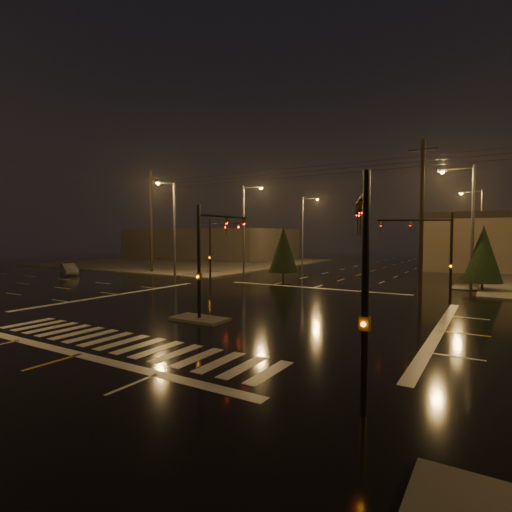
% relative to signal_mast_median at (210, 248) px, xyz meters
% --- Properties ---
extents(ground, '(140.00, 140.00, 0.00)m').
position_rel_signal_mast_median_xyz_m(ground, '(-0.00, 3.07, -3.75)').
color(ground, black).
rests_on(ground, ground).
extents(sidewalk_nw, '(36.00, 36.00, 0.12)m').
position_rel_signal_mast_median_xyz_m(sidewalk_nw, '(-30.00, 33.07, -3.69)').
color(sidewalk_nw, '#4C4944').
rests_on(sidewalk_nw, ground).
extents(median_island, '(3.00, 1.60, 0.15)m').
position_rel_signal_mast_median_xyz_m(median_island, '(-0.00, -0.93, -3.68)').
color(median_island, '#4C4944').
rests_on(median_island, ground).
extents(crosswalk, '(15.00, 2.60, 0.01)m').
position_rel_signal_mast_median_xyz_m(crosswalk, '(-0.00, -5.93, -3.75)').
color(crosswalk, beige).
rests_on(crosswalk, ground).
extents(stop_bar_near, '(16.00, 0.50, 0.01)m').
position_rel_signal_mast_median_xyz_m(stop_bar_near, '(-0.00, -7.93, -3.75)').
color(stop_bar_near, beige).
rests_on(stop_bar_near, ground).
extents(stop_bar_far, '(16.00, 0.50, 0.01)m').
position_rel_signal_mast_median_xyz_m(stop_bar_far, '(-0.00, 14.07, -3.75)').
color(stop_bar_far, beige).
rests_on(stop_bar_far, ground).
extents(commercial_block, '(30.00, 18.00, 5.60)m').
position_rel_signal_mast_median_xyz_m(commercial_block, '(-35.00, 45.07, -0.95)').
color(commercial_block, '#443E3B').
rests_on(commercial_block, ground).
extents(signal_mast_median, '(0.25, 4.59, 6.00)m').
position_rel_signal_mast_median_xyz_m(signal_mast_median, '(0.00, 0.00, 0.00)').
color(signal_mast_median, black).
rests_on(signal_mast_median, ground).
extents(signal_mast_ne, '(4.84, 1.86, 6.00)m').
position_rel_signal_mast_median_xyz_m(signal_mast_ne, '(9.50, 13.21, 0.04)').
color(signal_mast_ne, black).
rests_on(signal_mast_ne, ground).
extents(signal_mast_nw, '(4.84, 1.86, 6.00)m').
position_rel_signal_mast_median_xyz_m(signal_mast_nw, '(-9.50, 13.21, 0.04)').
color(signal_mast_nw, black).
rests_on(signal_mast_nw, ground).
extents(signal_mast_se, '(1.55, 3.87, 6.00)m').
position_rel_signal_mast_median_xyz_m(signal_mast_se, '(10.23, -6.68, -0.04)').
color(signal_mast_se, black).
rests_on(signal_mast_se, ground).
extents(streetlight_1, '(2.77, 0.32, 10.00)m').
position_rel_signal_mast_median_xyz_m(streetlight_1, '(-11.18, 21.07, 2.05)').
color(streetlight_1, '#38383A').
rests_on(streetlight_1, ground).
extents(streetlight_2, '(2.77, 0.32, 10.00)m').
position_rel_signal_mast_median_xyz_m(streetlight_2, '(-11.18, 37.07, 2.05)').
color(streetlight_2, '#38383A').
rests_on(streetlight_2, ground).
extents(streetlight_3, '(2.77, 0.32, 10.00)m').
position_rel_signal_mast_median_xyz_m(streetlight_3, '(11.18, 19.07, 2.05)').
color(streetlight_3, '#38383A').
rests_on(streetlight_3, ground).
extents(streetlight_4, '(2.77, 0.32, 10.00)m').
position_rel_signal_mast_median_xyz_m(streetlight_4, '(11.18, 39.07, 2.05)').
color(streetlight_4, '#38383A').
rests_on(streetlight_4, ground).
extents(streetlight_5, '(0.32, 2.77, 10.00)m').
position_rel_signal_mast_median_xyz_m(streetlight_5, '(-16.00, 14.26, 2.05)').
color(streetlight_5, '#38383A').
rests_on(streetlight_5, ground).
extents(utility_pole_0, '(2.20, 0.32, 12.00)m').
position_rel_signal_mast_median_xyz_m(utility_pole_0, '(-22.00, 17.07, 2.38)').
color(utility_pole_0, black).
rests_on(utility_pole_0, ground).
extents(utility_pole_1, '(2.20, 0.32, 12.00)m').
position_rel_signal_mast_median_xyz_m(utility_pole_1, '(8.00, 17.07, 2.38)').
color(utility_pole_1, black).
rests_on(utility_pole_1, ground).
extents(conifer_0, '(2.92, 2.92, 5.27)m').
position_rel_signal_mast_median_xyz_m(conifer_0, '(12.26, 19.36, -0.77)').
color(conifer_0, black).
rests_on(conifer_0, ground).
extents(conifer_3, '(2.98, 2.98, 5.35)m').
position_rel_signal_mast_median_xyz_m(conifer_3, '(-5.32, 18.92, -0.73)').
color(conifer_3, black).
rests_on(conifer_3, ground).
extents(car_crossing, '(4.10, 2.76, 1.28)m').
position_rel_signal_mast_median_xyz_m(car_crossing, '(-27.84, 10.20, -3.11)').
color(car_crossing, slate).
rests_on(car_crossing, ground).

